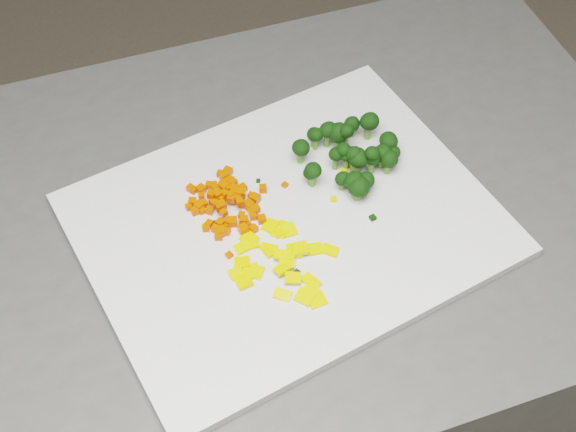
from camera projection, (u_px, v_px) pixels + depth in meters
name	position (u px, v px, depth m)	size (l,w,h in m)	color
counter_block	(289.00, 371.00, 1.34)	(0.94, 0.66, 0.90)	#474744
cutting_board	(288.00, 224.00, 0.96)	(0.47, 0.37, 0.01)	silver
carrot_pile	(226.00, 198.00, 0.96)	(0.10, 0.10, 0.03)	#DD3D02
pepper_pile	(283.00, 261.00, 0.91)	(0.12, 0.12, 0.02)	yellow
broccoli_pile	(351.00, 151.00, 0.98)	(0.13, 0.13, 0.06)	black
carrot_cube_0	(254.00, 210.00, 0.96)	(0.01, 0.01, 0.01)	#DD3D02
carrot_cube_1	(209.00, 185.00, 0.98)	(0.01, 0.01, 0.01)	#DD3D02
carrot_cube_2	(227.00, 232.00, 0.94)	(0.01, 0.01, 0.01)	#DD3D02
carrot_cube_3	(242.00, 215.00, 0.95)	(0.01, 0.01, 0.01)	#DD3D02
carrot_cube_4	(221.00, 234.00, 0.94)	(0.01, 0.01, 0.01)	#DD3D02
carrot_cube_5	(253.00, 216.00, 0.95)	(0.01, 0.01, 0.01)	#DD3D02
carrot_cube_6	(222.00, 205.00, 0.95)	(0.01, 0.01, 0.01)	#DD3D02
carrot_cube_7	(210.00, 210.00, 0.96)	(0.01, 0.01, 0.01)	#DD3D02
carrot_cube_8	(243.00, 188.00, 0.98)	(0.01, 0.01, 0.01)	#DD3D02
carrot_cube_9	(220.00, 234.00, 0.94)	(0.01, 0.01, 0.01)	#DD3D02
carrot_cube_10	(215.00, 188.00, 0.98)	(0.01, 0.01, 0.01)	#DD3D02
carrot_cube_11	(231.00, 181.00, 0.99)	(0.01, 0.01, 0.01)	#DD3D02
carrot_cube_12	(215.00, 229.00, 0.94)	(0.01, 0.01, 0.01)	#DD3D02
carrot_cube_13	(221.00, 204.00, 0.96)	(0.01, 0.01, 0.01)	#DD3D02
carrot_cube_14	(215.00, 202.00, 0.97)	(0.01, 0.01, 0.01)	#DD3D02
carrot_cube_15	(195.00, 211.00, 0.96)	(0.01, 0.01, 0.01)	#DD3D02
carrot_cube_16	(254.00, 229.00, 0.94)	(0.01, 0.01, 0.01)	#DD3D02
carrot_cube_17	(199.00, 206.00, 0.96)	(0.01, 0.01, 0.01)	#DD3D02
carrot_cube_18	(229.00, 222.00, 0.95)	(0.01, 0.01, 0.01)	#DD3D02
carrot_cube_19	(262.00, 219.00, 0.95)	(0.01, 0.01, 0.01)	#DD3D02
carrot_cube_20	(218.00, 189.00, 0.98)	(0.01, 0.01, 0.01)	#DD3D02
carrot_cube_21	(224.00, 194.00, 0.96)	(0.01, 0.01, 0.01)	#DD3D02
carrot_cube_22	(204.00, 204.00, 0.96)	(0.01, 0.01, 0.01)	#DD3D02
carrot_cube_23	(219.00, 187.00, 0.98)	(0.01, 0.01, 0.01)	#DD3D02
carrot_cube_24	(243.00, 229.00, 0.94)	(0.01, 0.01, 0.01)	#DD3D02
carrot_cube_25	(221.00, 222.00, 0.95)	(0.01, 0.01, 0.01)	#DD3D02
carrot_cube_26	(230.00, 196.00, 0.96)	(0.01, 0.01, 0.01)	#DD3D02
carrot_cube_27	(220.00, 174.00, 0.99)	(0.01, 0.01, 0.01)	#DD3D02
carrot_cube_28	(224.00, 176.00, 0.99)	(0.01, 0.01, 0.01)	#DD3D02
carrot_cube_29	(214.00, 185.00, 0.98)	(0.01, 0.01, 0.01)	#DD3D02
carrot_cube_30	(206.00, 228.00, 0.94)	(0.01, 0.01, 0.01)	#DD3D02
carrot_cube_31	(211.00, 194.00, 0.96)	(0.01, 0.01, 0.01)	#DD3D02
carrot_cube_32	(240.00, 202.00, 0.95)	(0.01, 0.01, 0.01)	#DD3D02
carrot_cube_33	(192.00, 202.00, 0.96)	(0.01, 0.01, 0.01)	#DD3D02
carrot_cube_34	(249.00, 205.00, 0.96)	(0.01, 0.01, 0.01)	#DD3D02
carrot_cube_35	(221.00, 198.00, 0.96)	(0.01, 0.01, 0.01)	#DD3D02
carrot_cube_36	(219.00, 236.00, 0.93)	(0.01, 0.01, 0.01)	#DD3D02
carrot_cube_37	(241.00, 193.00, 0.96)	(0.01, 0.01, 0.01)	#DD3D02
carrot_cube_38	(231.00, 183.00, 0.98)	(0.01, 0.01, 0.01)	#DD3D02
carrot_cube_39	(228.00, 188.00, 0.97)	(0.01, 0.01, 0.01)	#DD3D02
carrot_cube_40	(233.00, 188.00, 0.97)	(0.01, 0.01, 0.01)	#DD3D02
carrot_cube_41	(189.00, 207.00, 0.96)	(0.01, 0.01, 0.01)	#DD3D02
carrot_cube_42	(202.00, 195.00, 0.97)	(0.01, 0.01, 0.01)	#DD3D02
carrot_cube_43	(234.00, 188.00, 0.98)	(0.01, 0.01, 0.01)	#DD3D02
carrot_cube_44	(218.00, 194.00, 0.96)	(0.01, 0.01, 0.01)	#DD3D02
carrot_cube_45	(252.00, 212.00, 0.96)	(0.01, 0.01, 0.01)	#DD3D02
carrot_cube_46	(225.00, 176.00, 0.99)	(0.01, 0.01, 0.01)	#DD3D02
carrot_cube_47	(230.00, 195.00, 0.96)	(0.01, 0.01, 0.01)	#DD3D02
carrot_cube_48	(215.00, 203.00, 0.95)	(0.01, 0.01, 0.01)	#DD3D02
carrot_cube_49	(220.00, 223.00, 0.95)	(0.01, 0.01, 0.01)	#DD3D02
carrot_cube_50	(228.00, 172.00, 0.99)	(0.01, 0.01, 0.01)	#DD3D02
carrot_cube_51	(201.00, 196.00, 0.97)	(0.01, 0.01, 0.01)	#DD3D02
carrot_cube_52	(255.00, 199.00, 0.97)	(0.01, 0.01, 0.01)	#DD3D02
carrot_cube_53	(251.00, 195.00, 0.97)	(0.01, 0.01, 0.01)	#DD3D02
carrot_cube_54	(263.00, 189.00, 0.98)	(0.01, 0.01, 0.01)	#DD3D02
carrot_cube_55	(223.00, 184.00, 0.98)	(0.01, 0.01, 0.01)	#DD3D02
carrot_cube_56	(224.00, 213.00, 0.95)	(0.01, 0.01, 0.01)	#DD3D02
carrot_cube_57	(221.00, 232.00, 0.94)	(0.01, 0.01, 0.01)	#DD3D02
carrot_cube_58	(227.00, 180.00, 0.99)	(0.01, 0.01, 0.01)	#DD3D02
carrot_cube_59	(231.00, 198.00, 0.96)	(0.01, 0.01, 0.01)	#DD3D02
carrot_cube_60	(219.00, 190.00, 0.98)	(0.01, 0.01, 0.01)	#DD3D02
carrot_cube_61	(227.00, 189.00, 0.97)	(0.01, 0.01, 0.01)	#DD3D02
carrot_cube_62	(233.00, 183.00, 0.98)	(0.01, 0.01, 0.01)	#DD3D02
carrot_cube_63	(237.00, 197.00, 0.96)	(0.01, 0.01, 0.01)	#DD3D02
carrot_cube_64	(209.00, 224.00, 0.95)	(0.01, 0.01, 0.01)	#DD3D02
carrot_cube_65	(194.00, 190.00, 0.98)	(0.01, 0.01, 0.01)	#DD3D02
carrot_cube_66	(191.00, 188.00, 0.98)	(0.01, 0.01, 0.01)	#DD3D02
carrot_cube_67	(233.00, 222.00, 0.95)	(0.01, 0.01, 0.01)	#DD3D02
carrot_cube_68	(252.00, 212.00, 0.96)	(0.01, 0.01, 0.01)	#DD3D02
carrot_cube_69	(220.00, 205.00, 0.96)	(0.01, 0.01, 0.01)	#DD3D02
carrot_cube_70	(220.00, 206.00, 0.95)	(0.01, 0.01, 0.01)	#DD3D02
carrot_cube_71	(201.00, 189.00, 0.98)	(0.01, 0.01, 0.01)	#DD3D02
carrot_cube_72	(224.00, 187.00, 0.97)	(0.01, 0.01, 0.01)	#DD3D02
carrot_cube_73	(256.00, 209.00, 0.96)	(0.01, 0.01, 0.01)	#DD3D02
carrot_cube_74	(202.00, 211.00, 0.96)	(0.01, 0.01, 0.01)	#DD3D02
carrot_cube_75	(220.00, 205.00, 0.95)	(0.01, 0.01, 0.01)	#DD3D02
carrot_cube_76	(235.00, 192.00, 0.96)	(0.01, 0.01, 0.01)	#DD3D02
carrot_cube_77	(244.00, 220.00, 0.95)	(0.01, 0.01, 0.01)	#DD3D02
carrot_cube_78	(214.00, 203.00, 0.96)	(0.01, 0.01, 0.01)	#DD3D02
pepper_chunk_0	(279.00, 232.00, 0.94)	(0.02, 0.02, 0.00)	yellow
pepper_chunk_1	(282.00, 295.00, 0.89)	(0.02, 0.01, 0.00)	yellow
pepper_chunk_2	(293.00, 278.00, 0.90)	(0.01, 0.02, 0.00)	yellow
pepper_chunk_3	(281.00, 233.00, 0.94)	(0.01, 0.01, 0.01)	yellow
pepper_chunk_4	(314.00, 284.00, 0.90)	(0.01, 0.01, 0.00)	yellow
pepper_chunk_5	(251.00, 271.00, 0.91)	(0.02, 0.02, 0.00)	yellow
pepper_chunk_6	(282.00, 269.00, 0.90)	(0.01, 0.02, 0.00)	yellow
pepper_chunk_7	(236.00, 274.00, 0.90)	(0.01, 0.02, 0.00)	yellow
pepper_chunk_8	(317.00, 300.00, 0.88)	(0.02, 0.02, 0.00)	yellow
pepper_chunk_9	(242.00, 248.00, 0.93)	(0.01, 0.02, 0.00)	yellow
pepper_chunk_10	(283.00, 255.00, 0.91)	(0.02, 0.01, 0.00)	yellow
pepper_chunk_11	(300.00, 249.00, 0.92)	(0.02, 0.02, 0.01)	yellow
pepper_chunk_12	(268.00, 248.00, 0.93)	(0.02, 0.01, 0.00)	yellow
pepper_chunk_13	(247.00, 283.00, 0.90)	(0.01, 0.01, 0.00)	yellow
pepper_chunk_14	(269.00, 252.00, 0.92)	(0.02, 0.01, 0.00)	yellow
pepper_chunk_15	(330.00, 250.00, 0.92)	(0.02, 0.01, 0.00)	yellow
pepper_chunk_16	(315.00, 249.00, 0.93)	(0.02, 0.02, 0.00)	yellow
pepper_chunk_17	(249.00, 239.00, 0.93)	(0.02, 0.02, 0.00)	yellow
pepper_chunk_18	(306.00, 295.00, 0.89)	(0.02, 0.02, 0.00)	yellow
pepper_chunk_19	(309.00, 280.00, 0.90)	(0.01, 0.02, 0.00)	yellow
pepper_chunk_20	(271.00, 226.00, 0.95)	(0.02, 0.02, 0.00)	yellow
pepper_chunk_21	(313.00, 290.00, 0.89)	(0.02, 0.01, 0.00)	yellow
pepper_chunk_22	(304.00, 297.00, 0.88)	(0.02, 0.02, 0.01)	yellow
pepper_chunk_23	(243.00, 281.00, 0.90)	(0.02, 0.02, 0.01)	yellow
pepper_chunk_24	(287.00, 261.00, 0.91)	(0.02, 0.02, 0.00)	yellow
pepper_chunk_25	(281.00, 226.00, 0.95)	(0.02, 0.01, 0.00)	yellow
pepper_chunk_26	(252.00, 243.00, 0.93)	(0.02, 0.02, 0.00)	yellow
pepper_chunk_27	(294.00, 251.00, 0.92)	(0.02, 0.02, 0.00)	yellow
pepper_chunk_28	(242.00, 263.00, 0.91)	(0.02, 0.02, 0.00)	yellow
pepper_chunk_29	(257.00, 272.00, 0.91)	(0.02, 0.01, 0.00)	yellow
pepper_chunk_30	(289.00, 230.00, 0.94)	(0.02, 0.02, 0.00)	yellow
broccoli_floret_0	(353.00, 184.00, 0.97)	(0.04, 0.04, 0.03)	black
broccoli_floret_1	(346.00, 161.00, 0.99)	(0.02, 0.02, 0.03)	black
broccoli_floret_2	(350.00, 158.00, 0.99)	(0.02, 0.02, 0.03)	black
broccoli_floret_3	(351.00, 127.00, 1.03)	(0.03, 0.03, 0.03)	black
broccoli_floret_4	(312.00, 175.00, 0.97)	(0.03, 0.03, 0.04)	black
broccoli_floret_5	(382.00, 157.00, 0.99)	(0.03, 0.03, 0.03)	black
broccoli_floret_6	(392.00, 155.00, 1.00)	(0.02, 0.02, 0.02)	black
broccoli_floret_7	(357.00, 163.00, 0.98)	(0.03, 0.03, 0.04)	black
broccoli_floret_8	(335.00, 159.00, 0.99)	(0.03, 0.03, 0.03)	black
broccoli_floret_9	(388.00, 163.00, 0.99)	(0.03, 0.03, 0.03)	black
broccoli_floret_10	(353.00, 163.00, 0.99)	(0.02, 0.02, 0.03)	black
broccoli_floret_11	(368.00, 127.00, 1.02)	(0.04, 0.04, 0.04)	black
broccoli_floret_12	(314.00, 138.00, 1.02)	(0.03, 0.03, 0.03)	black
broccoli_floret_13	(310.00, 176.00, 0.98)	(0.03, 0.03, 0.03)	black
broccoli_floret_14	(366.00, 183.00, 0.97)	(0.03, 0.03, 0.03)	black
broccoli_floret_15	(316.00, 140.00, 1.01)	(0.02, 0.02, 0.03)	black
broccoli_floret_16	(371.00, 158.00, 0.98)	(0.02, 0.02, 0.03)	black
broccoli_floret_17	(338.00, 137.00, 1.01)	(0.04, 0.04, 0.04)	black
broccoli_floret_18	(327.00, 135.00, 1.01)	(0.03, 0.03, 0.04)	black
broccoli_floret_19	(387.00, 145.00, 1.01)	(0.03, 0.03, 0.03)	black
broccoli_floret_20	(358.00, 190.00, 0.96)	(0.04, 0.04, 0.03)	black
broccoli_floret_21	(371.00, 163.00, 0.99)	(0.03, 0.03, 0.03)	black
broccoli_floret_22	(346.00, 137.00, 1.00)	(0.02, 0.02, 0.03)	black
broccoli_floret_23	(376.00, 158.00, 1.00)	(0.03, 0.03, 0.03)	black
broccoli_floret_24	(353.00, 157.00, 0.98)	(0.03, 0.03, 0.03)	black
broccoli_floret_25	(342.00, 182.00, 0.97)	(0.03, 0.03, 0.03)	black
broccoli_floret_26	(300.00, 152.00, 1.00)	(0.03, 0.03, 0.03)	black
broccoli_floret_27	(343.00, 152.00, 0.98)	(0.02, 0.02, 0.02)	black
stray_bit_0	(344.00, 172.00, 1.00)	(0.01, 0.01, 0.01)	yellow
stray_bit_1	(258.00, 181.00, 0.99)	(0.00, 0.00, 0.00)	black
stray_bit_2	(201.00, 205.00, 0.97)	(0.00, 0.00, 0.00)	yellow
stray_bit_3	(333.00, 199.00, 0.97)	(0.01, 0.01, 0.00)	yellow
stray_bit_4	(297.00, 272.00, 0.91)	(0.01, 0.01, 0.00)	black
stray_bit_5	(317.00, 247.00, 0.93)	(0.00, 0.00, 0.00)	black
stray_bit_6	(285.00, 185.00, 0.98)	(0.01, 0.01, 0.00)	#DD3D02
stray_bit_7	(229.00, 255.00, 0.92)	(0.01, 0.01, 0.01)	#DD3D02
stray_bit_8	(201.00, 206.00, 0.96)	(0.01, 0.01, 0.01)	yellow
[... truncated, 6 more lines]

